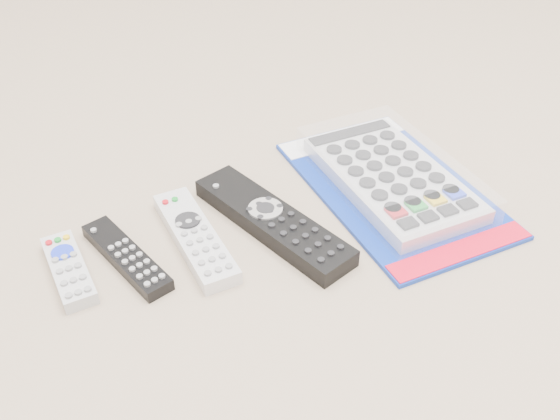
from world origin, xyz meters
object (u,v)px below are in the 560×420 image
remote_small_grey (69,269)px  remote_slim_black (127,257)px  remote_silver_dvd (195,237)px  remote_large_black (273,221)px  jumbo_remote_packaged (392,176)px

remote_small_grey → remote_slim_black: (0.07, -0.02, -0.00)m
remote_slim_black → remote_silver_dvd: size_ratio=0.84×
remote_slim_black → remote_large_black: (0.19, -0.05, 0.00)m
remote_small_grey → remote_large_black: size_ratio=0.51×
remote_small_grey → jumbo_remote_packaged: 0.47m
remote_large_black → jumbo_remote_packaged: 0.20m
remote_silver_dvd → remote_small_grey: bearing=175.0°
remote_slim_black → remote_large_black: bearing=-21.5°
remote_slim_black → remote_silver_dvd: 0.09m
remote_large_black → remote_slim_black: bearing=157.2°
remote_slim_black → remote_large_black: remote_large_black is taller
remote_small_grey → jumbo_remote_packaged: bearing=-4.9°
remote_silver_dvd → jumbo_remote_packaged: bearing=-2.7°
remote_large_black → remote_silver_dvd: bearing=153.8°
remote_large_black → jumbo_remote_packaged: size_ratio=0.70×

